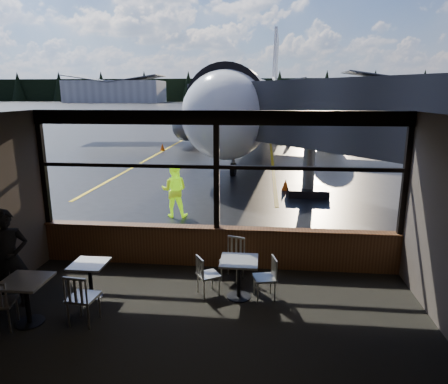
% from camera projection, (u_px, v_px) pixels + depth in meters
% --- Properties ---
extents(ground_plane, '(520.00, 520.00, 0.00)m').
position_uv_depth(ground_plane, '(262.00, 107.00, 125.10)').
color(ground_plane, black).
rests_on(ground_plane, ground).
extents(carpet_floor, '(8.00, 6.00, 0.01)m').
position_uv_depth(carpet_floor, '(194.00, 344.00, 6.26)').
color(carpet_floor, black).
rests_on(carpet_floor, ground).
extents(ceiling, '(8.00, 6.00, 0.04)m').
position_uv_depth(ceiling, '(190.00, 119.00, 5.42)').
color(ceiling, '#38332D').
rests_on(ceiling, ground).
extents(wall_back, '(8.00, 0.04, 3.50)m').
position_uv_depth(wall_back, '(120.00, 383.00, 2.94)').
color(wall_back, '#504640').
rests_on(wall_back, ground).
extents(window_sill, '(8.00, 0.28, 0.90)m').
position_uv_depth(window_sill, '(217.00, 247.00, 9.05)').
color(window_sill, '#4E2C17').
rests_on(window_sill, ground).
extents(window_header, '(8.00, 0.18, 0.30)m').
position_uv_depth(window_header, '(216.00, 118.00, 8.36)').
color(window_header, black).
rests_on(window_header, ground).
extents(mullion_left, '(0.12, 0.12, 2.60)m').
position_uv_depth(mullion_left, '(43.00, 168.00, 9.02)').
color(mullion_left, black).
rests_on(mullion_left, ground).
extents(mullion_centre, '(0.12, 0.12, 2.60)m').
position_uv_depth(mullion_centre, '(217.00, 172.00, 8.63)').
color(mullion_centre, black).
rests_on(mullion_centre, ground).
extents(mullion_right, '(0.12, 0.12, 2.60)m').
position_uv_depth(mullion_right, '(406.00, 175.00, 8.24)').
color(mullion_right, black).
rests_on(mullion_right, ground).
extents(window_transom, '(8.00, 0.10, 0.08)m').
position_uv_depth(window_transom, '(217.00, 167.00, 8.61)').
color(window_transom, black).
rests_on(window_transom, ground).
extents(airliner, '(32.73, 38.09, 10.86)m').
position_uv_depth(airliner, '(261.00, 72.00, 29.37)').
color(airliner, white).
rests_on(airliner, ground_plane).
extents(jet_bridge, '(9.10, 11.12, 4.85)m').
position_uv_depth(jet_bridge, '(341.00, 137.00, 13.54)').
color(jet_bridge, '#2D2D30').
rests_on(jet_bridge, ground_plane).
extents(cafe_table_near, '(0.71, 0.71, 0.78)m').
position_uv_depth(cafe_table_near, '(239.00, 279.00, 7.63)').
color(cafe_table_near, '#A6A199').
rests_on(cafe_table_near, carpet_floor).
extents(cafe_table_mid, '(0.65, 0.65, 0.71)m').
position_uv_depth(cafe_table_mid, '(91.00, 280.00, 7.65)').
color(cafe_table_mid, '#A8A49B').
rests_on(cafe_table_mid, carpet_floor).
extents(cafe_table_left, '(0.74, 0.74, 0.81)m').
position_uv_depth(cafe_table_left, '(27.00, 302.00, 6.76)').
color(cafe_table_left, '#9B968F').
rests_on(cafe_table_left, carpet_floor).
extents(chair_near_e, '(0.55, 0.55, 0.84)m').
position_uv_depth(chair_near_e, '(265.00, 278.00, 7.58)').
color(chair_near_e, '#B5B0A3').
rests_on(chair_near_e, carpet_floor).
extents(chair_near_w, '(0.62, 0.62, 0.82)m').
position_uv_depth(chair_near_w, '(208.00, 275.00, 7.74)').
color(chair_near_w, beige).
rests_on(chair_near_w, carpet_floor).
extents(chair_near_n, '(0.63, 0.63, 0.91)m').
position_uv_depth(chair_near_n, '(232.00, 259.00, 8.37)').
color(chair_near_n, '#B1ACA0').
rests_on(chair_near_n, carpet_floor).
extents(chair_mid_s, '(0.57, 0.57, 0.95)m').
position_uv_depth(chair_mid_s, '(83.00, 298.00, 6.75)').
color(chair_mid_s, '#B3ADA1').
rests_on(chair_mid_s, carpet_floor).
extents(chair_left_s, '(0.60, 0.60, 0.92)m').
position_uv_depth(chair_left_s, '(1.00, 303.00, 6.60)').
color(chair_left_s, beige).
rests_on(chair_left_s, carpet_floor).
extents(passenger, '(0.81, 0.73, 1.85)m').
position_uv_depth(passenger, '(9.00, 259.00, 7.21)').
color(passenger, black).
rests_on(passenger, carpet_floor).
extents(ground_crew, '(0.85, 0.67, 1.71)m').
position_uv_depth(ground_crew, '(174.00, 190.00, 12.70)').
color(ground_crew, '#BFF219').
rests_on(ground_crew, ground_plane).
extents(cone_nose, '(0.31, 0.31, 0.44)m').
position_uv_depth(cone_nose, '(286.00, 185.00, 16.34)').
color(cone_nose, '#E05907').
rests_on(cone_nose, ground_plane).
extents(cone_wing, '(0.35, 0.35, 0.49)m').
position_uv_depth(cone_wing, '(162.00, 147.00, 27.84)').
color(cone_wing, '#F84207').
rests_on(cone_wing, ground_plane).
extents(hangar_left, '(45.00, 18.00, 11.00)m').
position_uv_depth(hangar_left, '(115.00, 91.00, 188.65)').
color(hangar_left, silver).
rests_on(hangar_left, ground_plane).
extents(hangar_mid, '(38.00, 15.00, 10.00)m').
position_uv_depth(hangar_mid, '(264.00, 92.00, 186.71)').
color(hangar_mid, silver).
rests_on(hangar_mid, ground_plane).
extents(hangar_right, '(50.00, 20.00, 12.00)m').
position_uv_depth(hangar_right, '(402.00, 89.00, 173.81)').
color(hangar_right, silver).
rests_on(hangar_right, ground_plane).
extents(fuel_tank_a, '(8.00, 8.00, 6.00)m').
position_uv_depth(fuel_tank_a, '(199.00, 96.00, 187.24)').
color(fuel_tank_a, silver).
rests_on(fuel_tank_a, ground_plane).
extents(fuel_tank_b, '(8.00, 8.00, 6.00)m').
position_uv_depth(fuel_tank_b, '(221.00, 96.00, 186.26)').
color(fuel_tank_b, silver).
rests_on(fuel_tank_b, ground_plane).
extents(fuel_tank_c, '(8.00, 8.00, 6.00)m').
position_uv_depth(fuel_tank_c, '(242.00, 96.00, 185.28)').
color(fuel_tank_c, silver).
rests_on(fuel_tank_c, ground_plane).
extents(treeline, '(360.00, 3.00, 12.00)m').
position_uv_depth(treeline, '(264.00, 90.00, 210.63)').
color(treeline, black).
rests_on(treeline, ground_plane).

